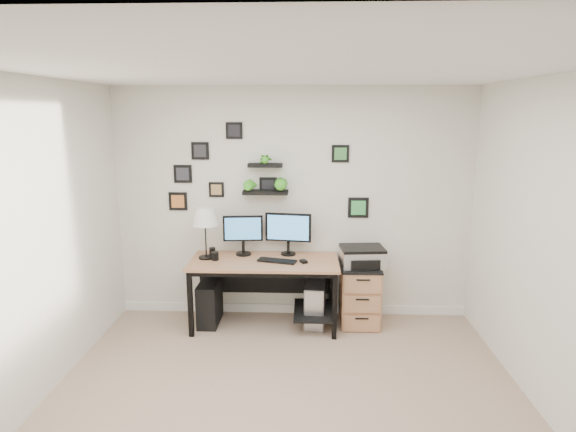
{
  "coord_description": "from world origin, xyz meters",
  "views": [
    {
      "loc": [
        0.14,
        -3.32,
        2.33
      ],
      "look_at": [
        -0.05,
        1.83,
        1.2
      ],
      "focal_mm": 30.0,
      "sensor_mm": 36.0,
      "label": 1
    }
  ],
  "objects_px": {
    "desk": "(268,270)",
    "pc_tower_grey": "(315,303)",
    "printer": "(362,256)",
    "monitor_left": "(243,232)",
    "table_lamp": "(205,218)",
    "file_cabinet": "(360,295)",
    "mug": "(215,256)",
    "monitor_right": "(288,230)",
    "pc_tower_black": "(210,302)"
  },
  "relations": [
    {
      "from": "monitor_left",
      "to": "file_cabinet",
      "type": "height_order",
      "value": "monitor_left"
    },
    {
      "from": "table_lamp",
      "to": "pc_tower_black",
      "type": "distance_m",
      "value": 0.96
    },
    {
      "from": "monitor_left",
      "to": "pc_tower_grey",
      "type": "relative_size",
      "value": 0.91
    },
    {
      "from": "pc_tower_black",
      "to": "file_cabinet",
      "type": "bearing_deg",
      "value": 2.02
    },
    {
      "from": "mug",
      "to": "desk",
      "type": "bearing_deg",
      "value": 4.23
    },
    {
      "from": "monitor_left",
      "to": "pc_tower_black",
      "type": "relative_size",
      "value": 0.94
    },
    {
      "from": "monitor_right",
      "to": "printer",
      "type": "relative_size",
      "value": 1.04
    },
    {
      "from": "pc_tower_black",
      "to": "monitor_right",
      "type": "bearing_deg",
      "value": 11.74
    },
    {
      "from": "file_cabinet",
      "to": "mug",
      "type": "bearing_deg",
      "value": -176.38
    },
    {
      "from": "monitor_right",
      "to": "mug",
      "type": "xyz_separation_m",
      "value": [
        -0.78,
        -0.23,
        -0.24
      ]
    },
    {
      "from": "pc_tower_black",
      "to": "file_cabinet",
      "type": "xyz_separation_m",
      "value": [
        1.67,
        0.05,
        0.1
      ]
    },
    {
      "from": "table_lamp",
      "to": "pc_tower_grey",
      "type": "relative_size",
      "value": 1.14
    },
    {
      "from": "desk",
      "to": "table_lamp",
      "type": "bearing_deg",
      "value": 177.77
    },
    {
      "from": "monitor_left",
      "to": "printer",
      "type": "bearing_deg",
      "value": -4.23
    },
    {
      "from": "monitor_left",
      "to": "table_lamp",
      "type": "relative_size",
      "value": 0.8
    },
    {
      "from": "monitor_right",
      "to": "monitor_left",
      "type": "bearing_deg",
      "value": -177.27
    },
    {
      "from": "desk",
      "to": "printer",
      "type": "relative_size",
      "value": 3.25
    },
    {
      "from": "mug",
      "to": "pc_tower_grey",
      "type": "relative_size",
      "value": 0.19
    },
    {
      "from": "desk",
      "to": "file_cabinet",
      "type": "xyz_separation_m",
      "value": [
        1.01,
        0.06,
        -0.29
      ]
    },
    {
      "from": "file_cabinet",
      "to": "monitor_left",
      "type": "bearing_deg",
      "value": 175.46
    },
    {
      "from": "desk",
      "to": "monitor_right",
      "type": "height_order",
      "value": "monitor_right"
    },
    {
      "from": "printer",
      "to": "desk",
      "type": "bearing_deg",
      "value": -176.42
    },
    {
      "from": "file_cabinet",
      "to": "desk",
      "type": "bearing_deg",
      "value": -176.72
    },
    {
      "from": "monitor_left",
      "to": "pc_tower_black",
      "type": "xyz_separation_m",
      "value": [
        -0.37,
        -0.15,
        -0.77
      ]
    },
    {
      "from": "monitor_left",
      "to": "table_lamp",
      "type": "bearing_deg",
      "value": -160.94
    },
    {
      "from": "monitor_right",
      "to": "pc_tower_grey",
      "type": "relative_size",
      "value": 1.04
    },
    {
      "from": "pc_tower_grey",
      "to": "printer",
      "type": "relative_size",
      "value": 1.0
    },
    {
      "from": "file_cabinet",
      "to": "printer",
      "type": "distance_m",
      "value": 0.44
    },
    {
      "from": "monitor_right",
      "to": "table_lamp",
      "type": "bearing_deg",
      "value": -169.9
    },
    {
      "from": "desk",
      "to": "pc_tower_grey",
      "type": "relative_size",
      "value": 3.24
    },
    {
      "from": "monitor_right",
      "to": "pc_tower_black",
      "type": "relative_size",
      "value": 1.07
    },
    {
      "from": "desk",
      "to": "printer",
      "type": "height_order",
      "value": "printer"
    },
    {
      "from": "printer",
      "to": "file_cabinet",
      "type": "bearing_deg",
      "value": -157.45
    },
    {
      "from": "table_lamp",
      "to": "pc_tower_grey",
      "type": "xyz_separation_m",
      "value": [
        1.2,
        0.0,
        -0.97
      ]
    },
    {
      "from": "mug",
      "to": "printer",
      "type": "relative_size",
      "value": 0.19
    },
    {
      "from": "desk",
      "to": "monitor_right",
      "type": "relative_size",
      "value": 3.13
    },
    {
      "from": "pc_tower_grey",
      "to": "file_cabinet",
      "type": "relative_size",
      "value": 0.74
    },
    {
      "from": "pc_tower_black",
      "to": "pc_tower_grey",
      "type": "xyz_separation_m",
      "value": [
        1.18,
        0.02,
        -0.0
      ]
    },
    {
      "from": "mug",
      "to": "pc_tower_black",
      "type": "distance_m",
      "value": 0.57
    },
    {
      "from": "pc_tower_grey",
      "to": "file_cabinet",
      "type": "xyz_separation_m",
      "value": [
        0.49,
        0.03,
        0.1
      ]
    },
    {
      "from": "mug",
      "to": "file_cabinet",
      "type": "relative_size",
      "value": 0.14
    },
    {
      "from": "monitor_left",
      "to": "monitor_right",
      "type": "height_order",
      "value": "monitor_right"
    },
    {
      "from": "file_cabinet",
      "to": "printer",
      "type": "relative_size",
      "value": 1.36
    },
    {
      "from": "file_cabinet",
      "to": "printer",
      "type": "bearing_deg",
      "value": 22.55
    },
    {
      "from": "monitor_left",
      "to": "file_cabinet",
      "type": "relative_size",
      "value": 0.67
    },
    {
      "from": "pc_tower_black",
      "to": "printer",
      "type": "height_order",
      "value": "printer"
    },
    {
      "from": "desk",
      "to": "monitor_right",
      "type": "xyz_separation_m",
      "value": [
        0.22,
        0.19,
        0.41
      ]
    },
    {
      "from": "pc_tower_black",
      "to": "file_cabinet",
      "type": "relative_size",
      "value": 0.71
    },
    {
      "from": "desk",
      "to": "pc_tower_black",
      "type": "bearing_deg",
      "value": 179.11
    },
    {
      "from": "mug",
      "to": "pc_tower_grey",
      "type": "distance_m",
      "value": 1.23
    }
  ]
}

